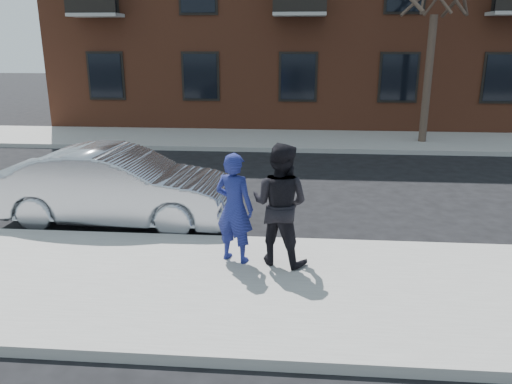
{
  "coord_description": "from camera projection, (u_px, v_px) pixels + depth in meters",
  "views": [
    {
      "loc": [
        0.13,
        -6.71,
        3.52
      ],
      "look_at": [
        -0.47,
        0.4,
        1.35
      ],
      "focal_mm": 35.0,
      "sensor_mm": 36.0,
      "label": 1
    }
  ],
  "objects": [
    {
      "name": "near_sidewalk",
      "position": [
        284.0,
        291.0,
        7.17
      ],
      "size": [
        50.0,
        3.5,
        0.15
      ],
      "primitive_type": "cube",
      "color": "gray",
      "rests_on": "ground"
    },
    {
      "name": "man_peacoat",
      "position": [
        280.0,
        204.0,
        7.67
      ],
      "size": [
        1.13,
        1.01,
        1.92
      ],
      "rotation": [
        0.0,
        0.0,
        2.79
      ],
      "color": "black",
      "rests_on": "near_sidewalk"
    },
    {
      "name": "ground",
      "position": [
        285.0,
        287.0,
        7.43
      ],
      "size": [
        100.0,
        100.0,
        0.0
      ],
      "primitive_type": "plane",
      "color": "black",
      "rests_on": "ground"
    },
    {
      "name": "near_curb",
      "position": [
        287.0,
        243.0,
        8.89
      ],
      "size": [
        50.0,
        0.1,
        0.15
      ],
      "primitive_type": "cube",
      "color": "#999691",
      "rests_on": "ground"
    },
    {
      "name": "silver_sedan",
      "position": [
        118.0,
        187.0,
        9.86
      ],
      "size": [
        4.69,
        1.8,
        1.52
      ],
      "primitive_type": "imported",
      "rotation": [
        0.0,
        0.0,
        1.53
      ],
      "color": "#999BA3",
      "rests_on": "ground"
    },
    {
      "name": "far_curb",
      "position": [
        293.0,
        150.0,
        16.42
      ],
      "size": [
        50.0,
        0.1,
        0.15
      ],
      "primitive_type": "cube",
      "color": "#999691",
      "rests_on": "ground"
    },
    {
      "name": "far_sidewalk",
      "position": [
        294.0,
        140.0,
        18.14
      ],
      "size": [
        50.0,
        3.5,
        0.15
      ],
      "primitive_type": "cube",
      "color": "gray",
      "rests_on": "ground"
    },
    {
      "name": "man_hoodie",
      "position": [
        234.0,
        208.0,
        7.76
      ],
      "size": [
        0.75,
        0.63,
        1.76
      ],
      "rotation": [
        0.0,
        0.0,
        2.76
      ],
      "color": "navy",
      "rests_on": "near_sidewalk"
    }
  ]
}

